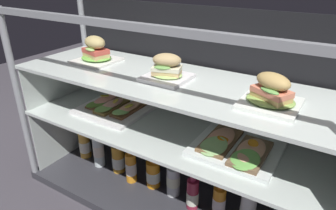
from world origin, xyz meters
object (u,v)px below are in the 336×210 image
at_px(juice_bottle_tucked_behind, 219,202).
at_px(juice_bottle_front_fourth, 153,173).
at_px(juice_bottle_front_second, 131,167).
at_px(juice_bottle_near_post, 85,142).
at_px(open_sandwich_tray_mid_right, 114,107).
at_px(juice_bottle_front_right_end, 99,149).
at_px(juice_bottle_back_center, 118,158).
at_px(plated_roll_sandwich_near_left_corner, 96,52).
at_px(juice_bottle_front_left_end, 173,180).
at_px(plated_roll_sandwich_left_of_center, 271,94).
at_px(juice_bottle_front_middle, 248,209).
at_px(plated_roll_sandwich_right_of_center, 167,70).
at_px(juice_bottle_back_left, 193,194).
at_px(open_sandwich_tray_near_left_corner, 236,148).

bearing_deg(juice_bottle_tucked_behind, juice_bottle_front_fourth, 175.69).
bearing_deg(juice_bottle_front_second, juice_bottle_near_post, 174.68).
bearing_deg(open_sandwich_tray_mid_right, juice_bottle_front_fourth, -1.32).
xyz_separation_m(juice_bottle_front_right_end, juice_bottle_back_center, (0.13, 0.02, -0.02)).
distance_m(plated_roll_sandwich_near_left_corner, juice_bottle_front_left_end, 0.74).
bearing_deg(plated_roll_sandwich_left_of_center, juice_bottle_front_fourth, 174.12).
bearing_deg(juice_bottle_front_middle, plated_roll_sandwich_left_of_center, -56.49).
bearing_deg(juice_bottle_near_post, juice_bottle_front_second, -5.32).
distance_m(juice_bottle_near_post, juice_bottle_front_fourth, 0.51).
bearing_deg(plated_roll_sandwich_left_of_center, juice_bottle_front_second, 177.70).
height_order(plated_roll_sandwich_near_left_corner, plated_roll_sandwich_right_of_center, plated_roll_sandwich_near_left_corner).
distance_m(open_sandwich_tray_mid_right, juice_bottle_front_right_end, 0.32).
distance_m(plated_roll_sandwich_right_of_center, juice_bottle_back_left, 0.61).
bearing_deg(juice_bottle_near_post, juice_bottle_tucked_behind, -2.28).
bearing_deg(juice_bottle_front_second, juice_bottle_front_right_end, 176.29).
bearing_deg(plated_roll_sandwich_right_of_center, juice_bottle_front_middle, 2.62).
height_order(juice_bottle_front_fourth, juice_bottle_back_left, juice_bottle_back_left).
height_order(plated_roll_sandwich_near_left_corner, juice_bottle_near_post, plated_roll_sandwich_near_left_corner).
xyz_separation_m(open_sandwich_tray_mid_right, juice_bottle_back_left, (0.49, -0.04, -0.32)).
height_order(plated_roll_sandwich_near_left_corner, plated_roll_sandwich_left_of_center, plated_roll_sandwich_near_left_corner).
bearing_deg(juice_bottle_front_middle, open_sandwich_tray_near_left_corner, -162.03).
bearing_deg(plated_roll_sandwich_right_of_center, juice_bottle_back_center, 175.46).
bearing_deg(juice_bottle_tucked_behind, juice_bottle_front_second, -179.97).
xyz_separation_m(juice_bottle_back_center, juice_bottle_front_middle, (0.75, -0.01, 0.01)).
height_order(open_sandwich_tray_mid_right, juice_bottle_front_fourth, open_sandwich_tray_mid_right).
distance_m(plated_roll_sandwich_near_left_corner, juice_bottle_front_second, 0.62).
bearing_deg(juice_bottle_front_middle, juice_bottle_front_left_end, 179.11).
distance_m(juice_bottle_back_center, juice_bottle_front_fourth, 0.24).
relative_size(juice_bottle_near_post, juice_bottle_tucked_behind, 1.14).
distance_m(plated_roll_sandwich_left_of_center, juice_bottle_front_second, 0.88).
bearing_deg(juice_bottle_front_left_end, open_sandwich_tray_near_left_corner, -5.72).
relative_size(plated_roll_sandwich_near_left_corner, juice_bottle_back_left, 0.94).
xyz_separation_m(plated_roll_sandwich_near_left_corner, juice_bottle_front_middle, (0.84, -0.01, -0.58)).
height_order(juice_bottle_near_post, juice_bottle_back_center, juice_bottle_near_post).
height_order(open_sandwich_tray_near_left_corner, juice_bottle_tucked_behind, open_sandwich_tray_near_left_corner).
bearing_deg(plated_roll_sandwich_left_of_center, juice_bottle_front_middle, 123.51).
distance_m(plated_roll_sandwich_right_of_center, juice_bottle_front_fourth, 0.60).
bearing_deg(plated_roll_sandwich_left_of_center, plated_roll_sandwich_right_of_center, 175.90).
bearing_deg(juice_bottle_back_center, juice_bottle_front_right_end, -173.14).
relative_size(plated_roll_sandwich_near_left_corner, plated_roll_sandwich_left_of_center, 1.00).
bearing_deg(plated_roll_sandwich_right_of_center, juice_bottle_near_post, 177.09).
relative_size(juice_bottle_near_post, juice_bottle_front_middle, 1.06).
bearing_deg(juice_bottle_back_left, juice_bottle_tucked_behind, 1.42).
bearing_deg(open_sandwich_tray_mid_right, juice_bottle_back_left, -4.39).
relative_size(open_sandwich_tray_mid_right, juice_bottle_front_second, 1.53).
bearing_deg(plated_roll_sandwich_near_left_corner, juice_bottle_front_right_end, -150.46).
height_order(open_sandwich_tray_mid_right, juice_bottle_front_left_end, open_sandwich_tray_mid_right).
bearing_deg(open_sandwich_tray_mid_right, juice_bottle_front_second, -16.26).
height_order(juice_bottle_front_second, juice_bottle_back_left, juice_bottle_front_second).
bearing_deg(juice_bottle_front_middle, juice_bottle_back_center, 179.33).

